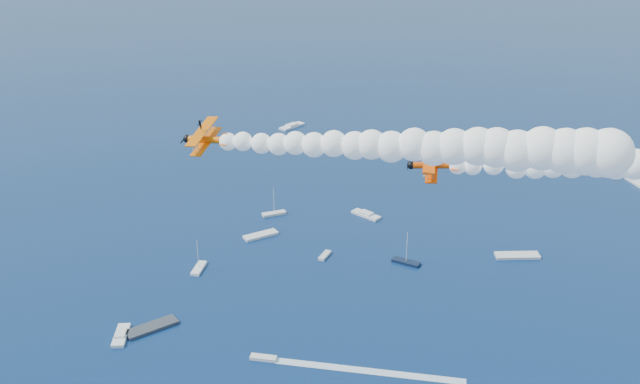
% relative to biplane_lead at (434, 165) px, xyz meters
% --- Properties ---
extents(biplane_lead, '(9.08, 10.53, 7.03)m').
position_rel_biplane_lead_xyz_m(biplane_lead, '(0.00, 0.00, 0.00)').
color(biplane_lead, '#EA4804').
extents(biplane_trail, '(8.53, 9.91, 6.98)m').
position_rel_biplane_lead_xyz_m(biplane_trail, '(-29.16, -11.82, 2.91)').
color(biplane_trail, '#E66004').
extents(smoke_trail_trail, '(56.13, 21.45, 10.09)m').
position_rel_biplane_lead_xyz_m(smoke_trail_trail, '(-1.78, -7.65, 5.00)').
color(smoke_trail_trail, white).
extents(spectator_boats, '(213.03, 160.98, 0.70)m').
position_rel_biplane_lead_xyz_m(spectator_boats, '(-7.63, 88.45, -53.75)').
color(spectator_boats, silver).
rests_on(spectator_boats, ground).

